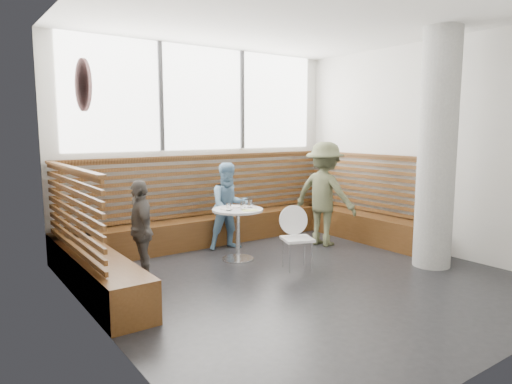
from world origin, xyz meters
TOP-DOWN VIEW (x-y plane):
  - room at (0.00, 0.00)m, footprint 5.00×5.00m
  - booth at (0.00, 1.77)m, footprint 5.00×2.50m
  - concrete_column at (1.85, -0.60)m, footprint 0.50×0.50m
  - wall_art at (-2.46, 0.40)m, footprint 0.03×0.50m
  - cafe_table at (-0.19, 1.19)m, footprint 0.73×0.73m
  - cafe_chair at (0.23, 0.42)m, footprint 0.40×0.40m
  - adult_man at (1.45, 1.12)m, footprint 0.90×1.21m
  - child_back at (0.04, 1.78)m, footprint 0.75×0.63m
  - child_left at (-1.63, 1.20)m, footprint 0.43×0.78m
  - plate_near at (-0.33, 1.25)m, footprint 0.18×0.18m
  - plate_far at (-0.15, 1.32)m, footprint 0.19×0.19m
  - glass_left at (-0.37, 1.13)m, footprint 0.07×0.07m
  - glass_mid at (-0.15, 1.11)m, footprint 0.07×0.07m
  - glass_right at (0.03, 1.20)m, footprint 0.07×0.07m
  - menu_card at (-0.12, 0.98)m, footprint 0.25×0.21m

SIDE VIEW (x-z plane):
  - booth at x=0.00m, z-range -0.31..1.13m
  - cafe_chair at x=0.23m, z-range 0.07..0.92m
  - cafe_table at x=-0.19m, z-range 0.16..0.91m
  - child_left at x=-1.63m, z-range 0.00..1.26m
  - child_back at x=0.04m, z-range 0.00..1.37m
  - menu_card at x=-0.12m, z-range 0.75..0.75m
  - plate_near at x=-0.33m, z-range 0.75..0.76m
  - plate_far at x=-0.15m, z-range 0.75..0.76m
  - glass_left at x=-0.37m, z-range 0.75..0.86m
  - glass_mid at x=-0.15m, z-range 0.75..0.86m
  - glass_right at x=0.03m, z-range 0.75..0.87m
  - adult_man at x=1.45m, z-range 0.00..1.68m
  - concrete_column at x=1.85m, z-range 0.00..3.20m
  - room at x=0.00m, z-range 0.00..3.20m
  - wall_art at x=-2.46m, z-range 2.05..2.55m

